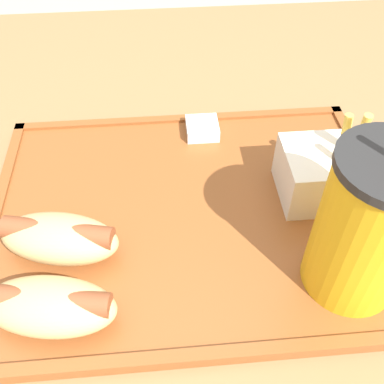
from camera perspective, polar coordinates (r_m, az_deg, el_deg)
name	(u,v)px	position (r m, az deg, el deg)	size (l,w,h in m)	color
dining_table	(172,372)	(0.79, -2.58, -21.91)	(1.02, 1.12, 0.71)	olive
food_tray	(192,213)	(0.50, 0.00, -2.73)	(0.44, 0.34, 0.01)	brown
soda_cup	(369,227)	(0.41, 21.52, -4.15)	(0.09, 0.09, 0.19)	gold
hot_dog_far	(50,305)	(0.42, -17.64, -13.56)	(0.13, 0.08, 0.04)	#DBB270
hot_dog_near	(59,238)	(0.46, -16.50, -5.57)	(0.13, 0.08, 0.04)	#DBB270
fries_carton	(327,173)	(0.51, 16.77, 2.36)	(0.10, 0.08, 0.11)	silver
sauce_cup_mayo	(202,128)	(0.59, 1.31, 8.15)	(0.04, 0.04, 0.02)	silver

